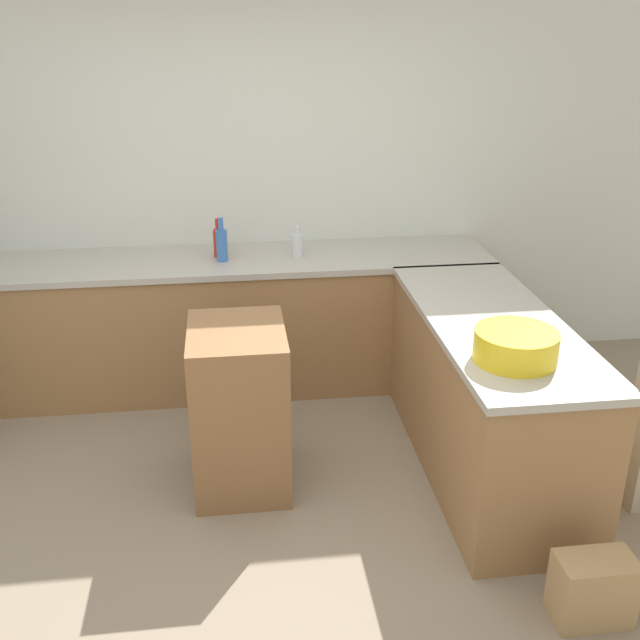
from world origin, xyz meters
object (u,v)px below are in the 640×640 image
object	(u,v)px
hot_sauce_bottle	(218,242)
water_bottle_blue	(222,244)
paper_bag	(593,589)
island_table	(240,408)
mixing_bowl	(516,346)
vinegar_bottle_clear	(298,244)

from	to	relation	value
hot_sauce_bottle	water_bottle_blue	size ratio (longest dim) A/B	0.89
water_bottle_blue	paper_bag	size ratio (longest dim) A/B	0.86
island_table	paper_bag	bearing A→B (deg)	-40.00
mixing_bowl	water_bottle_blue	distance (m)	2.10
island_table	water_bottle_blue	xyz separation A→B (m)	(-0.06, 1.11, 0.56)
island_table	vinegar_bottle_clear	xyz separation A→B (m)	(0.43, 1.15, 0.53)
mixing_bowl	hot_sauce_bottle	world-z (taller)	hot_sauce_bottle
water_bottle_blue	paper_bag	distance (m)	2.88
vinegar_bottle_clear	mixing_bowl	bearing A→B (deg)	-63.36
hot_sauce_bottle	paper_bag	world-z (taller)	hot_sauce_bottle
hot_sauce_bottle	paper_bag	bearing A→B (deg)	-57.87
water_bottle_blue	paper_bag	xyz separation A→B (m)	(1.49, -2.31, -0.86)
water_bottle_blue	hot_sauce_bottle	bearing A→B (deg)	103.05
vinegar_bottle_clear	island_table	bearing A→B (deg)	-110.42
hot_sauce_bottle	vinegar_bottle_clear	bearing A→B (deg)	-6.23
island_table	hot_sauce_bottle	size ratio (longest dim) A/B	3.57
island_table	water_bottle_blue	world-z (taller)	water_bottle_blue
mixing_bowl	vinegar_bottle_clear	bearing A→B (deg)	116.64
mixing_bowl	island_table	bearing A→B (deg)	157.69
vinegar_bottle_clear	paper_bag	bearing A→B (deg)	-66.90
vinegar_bottle_clear	paper_bag	distance (m)	2.69
mixing_bowl	paper_bag	world-z (taller)	mixing_bowl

